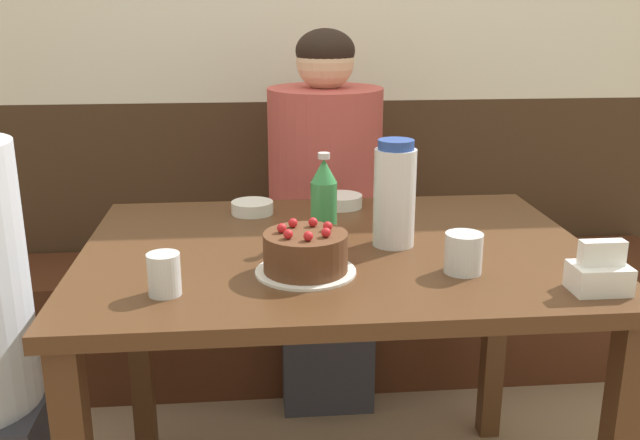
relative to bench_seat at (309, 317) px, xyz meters
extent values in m
cube|color=#3D2819|center=(0.00, 0.22, 0.27)|extent=(4.80, 0.04, 0.98)
cube|color=#472314|center=(0.00, 0.00, 0.00)|extent=(2.65, 0.38, 0.43)
cube|color=#4C2D19|center=(0.00, -0.83, 0.54)|extent=(1.17, 0.85, 0.03)
cube|color=#4C2D19|center=(-0.54, -0.46, 0.15)|extent=(0.06, 0.06, 0.74)
cube|color=#4C2D19|center=(0.54, -0.46, 0.15)|extent=(0.06, 0.06, 0.74)
cylinder|color=white|center=(-0.08, -0.99, 0.56)|extent=(0.21, 0.21, 0.01)
cylinder|color=#56331E|center=(-0.08, -0.99, 0.61)|extent=(0.18, 0.18, 0.08)
sphere|color=red|center=(-0.13, -0.98, 0.66)|extent=(0.02, 0.02, 0.02)
sphere|color=red|center=(-0.12, -1.03, 0.66)|extent=(0.02, 0.02, 0.02)
sphere|color=red|center=(-0.08, -1.04, 0.66)|extent=(0.02, 0.02, 0.02)
sphere|color=red|center=(-0.04, -1.02, 0.66)|extent=(0.02, 0.02, 0.02)
sphere|color=red|center=(-0.04, -0.98, 0.66)|extent=(0.02, 0.02, 0.02)
sphere|color=red|center=(-0.06, -0.95, 0.66)|extent=(0.02, 0.02, 0.02)
sphere|color=red|center=(-0.11, -0.95, 0.66)|extent=(0.02, 0.02, 0.02)
cylinder|color=white|center=(0.13, -0.83, 0.67)|extent=(0.10, 0.10, 0.23)
cylinder|color=#28479E|center=(0.13, -0.83, 0.80)|extent=(0.08, 0.08, 0.02)
cylinder|color=#388E4C|center=(-0.03, -0.79, 0.63)|extent=(0.06, 0.06, 0.14)
cone|color=#388E4C|center=(-0.03, -0.79, 0.73)|extent=(0.06, 0.06, 0.06)
cylinder|color=silver|center=(-0.03, -0.79, 0.77)|extent=(0.03, 0.03, 0.01)
cube|color=white|center=(0.48, -1.15, 0.59)|extent=(0.11, 0.08, 0.05)
cube|color=white|center=(0.48, -1.15, 0.64)|extent=(0.09, 0.03, 0.05)
cylinder|color=white|center=(0.05, -0.50, 0.58)|extent=(0.12, 0.12, 0.03)
cylinder|color=white|center=(-0.19, -0.54, 0.58)|extent=(0.11, 0.11, 0.03)
cylinder|color=silver|center=(0.25, -1.02, 0.60)|extent=(0.08, 0.08, 0.09)
cylinder|color=silver|center=(-0.37, -1.08, 0.60)|extent=(0.06, 0.06, 0.08)
cube|color=#33333D|center=(0.04, -0.15, 0.01)|extent=(0.30, 0.34, 0.45)
cylinder|color=#BC4C47|center=(0.04, -0.15, 0.54)|extent=(0.37, 0.37, 0.62)
sphere|color=beige|center=(0.04, -0.15, 0.93)|extent=(0.18, 0.18, 0.18)
ellipsoid|color=black|center=(0.04, -0.15, 0.97)|extent=(0.18, 0.18, 0.14)
camera|label=1|loc=(-0.19, -2.39, 1.10)|focal=40.00mm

